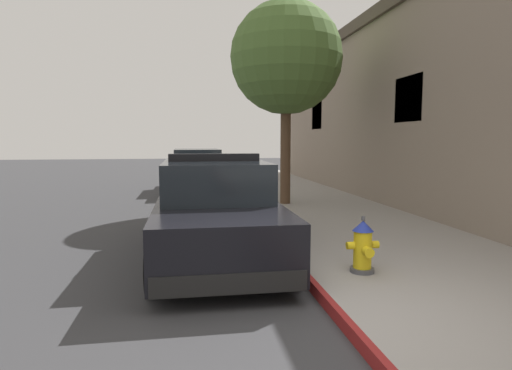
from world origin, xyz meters
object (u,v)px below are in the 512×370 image
(police_cruiser, at_px, (215,210))
(fire_hydrant, at_px, (363,247))
(parked_car_silver_ahead, at_px, (197,171))
(street_tree, at_px, (286,59))

(police_cruiser, xyz_separation_m, fire_hydrant, (1.85, -1.74, -0.25))
(police_cruiser, bearing_deg, fire_hydrant, -43.20)
(police_cruiser, distance_m, parked_car_silver_ahead, 9.04)
(fire_hydrant, relative_size, street_tree, 0.14)
(street_tree, bearing_deg, fire_hydrant, -93.61)
(police_cruiser, height_order, parked_car_silver_ahead, police_cruiser)
(parked_car_silver_ahead, height_order, fire_hydrant, parked_car_silver_ahead)
(street_tree, bearing_deg, police_cruiser, -116.30)
(fire_hydrant, bearing_deg, street_tree, 86.39)
(fire_hydrant, bearing_deg, police_cruiser, 136.80)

